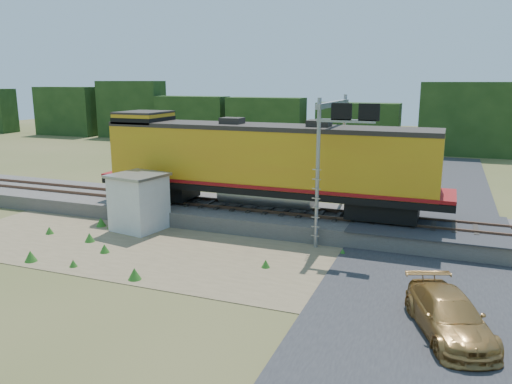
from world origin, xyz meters
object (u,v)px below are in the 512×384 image
at_px(shed, 139,202).
at_px(locomotive, 260,162).
at_px(car, 449,315).
at_px(signal_gantry, 337,132).

bearing_deg(shed, locomotive, 41.42).
distance_m(locomotive, car, 13.41).
relative_size(locomotive, car, 4.34).
bearing_deg(signal_gantry, locomotive, 170.90).
xyz_separation_m(shed, car, (14.72, -5.87, -0.84)).
height_order(shed, signal_gantry, signal_gantry).
relative_size(signal_gantry, car, 1.57).
distance_m(locomotive, signal_gantry, 4.48).
relative_size(locomotive, shed, 6.44).
height_order(locomotive, car, locomotive).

